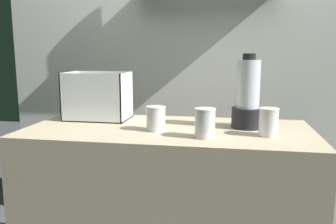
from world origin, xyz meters
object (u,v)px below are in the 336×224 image
(juice_cup_pomegranate_left, at_px, (205,124))
(juice_cup_beet_middle, at_px, (268,123))
(carrot_display_bin, at_px, (99,105))
(juice_cup_beet_far_left, at_px, (156,119))
(blender_pitcher, at_px, (248,98))

(juice_cup_pomegranate_left, distance_m, juice_cup_beet_middle, 0.29)
(carrot_display_bin, bearing_deg, juice_cup_beet_far_left, -31.91)
(blender_pitcher, xyz_separation_m, juice_cup_pomegranate_left, (-0.19, -0.24, -0.09))
(juice_cup_pomegranate_left, relative_size, juice_cup_beet_middle, 1.03)
(juice_cup_beet_middle, bearing_deg, juice_cup_beet_far_left, 177.97)
(juice_cup_beet_far_left, bearing_deg, blender_pitcher, 18.07)
(juice_cup_pomegranate_left, bearing_deg, juice_cup_beet_far_left, 157.63)
(juice_cup_pomegranate_left, xyz_separation_m, juice_cup_beet_middle, (0.28, 0.08, -0.00))
(blender_pitcher, bearing_deg, juice_cup_beet_far_left, -161.93)
(carrot_display_bin, xyz_separation_m, juice_cup_pomegranate_left, (0.61, -0.33, -0.02))
(juice_cup_beet_far_left, xyz_separation_m, juice_cup_beet_middle, (0.52, -0.02, 0.00))
(juice_cup_beet_far_left, bearing_deg, juice_cup_beet_middle, -2.03)
(carrot_display_bin, relative_size, juice_cup_beet_far_left, 2.90)
(blender_pitcher, distance_m, juice_cup_pomegranate_left, 0.32)
(juice_cup_beet_far_left, xyz_separation_m, juice_cup_pomegranate_left, (0.24, -0.10, 0.00))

